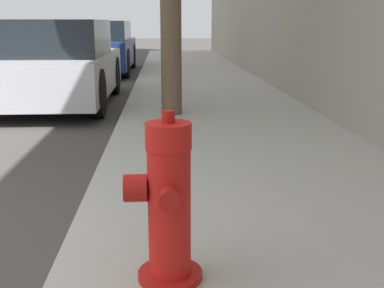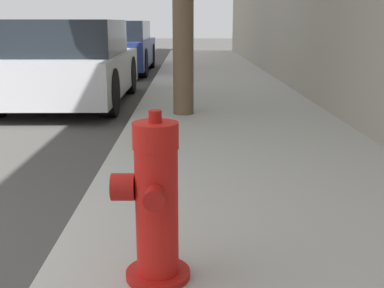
{
  "view_description": "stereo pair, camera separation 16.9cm",
  "coord_description": "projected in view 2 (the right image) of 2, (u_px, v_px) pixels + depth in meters",
  "views": [
    {
      "loc": [
        2.28,
        -1.93,
        1.35
      ],
      "look_at": [
        2.48,
        1.43,
        0.5
      ],
      "focal_mm": 45.0,
      "sensor_mm": 36.0,
      "label": 1
    },
    {
      "loc": [
        2.45,
        -1.94,
        1.35
      ],
      "look_at": [
        2.48,
        1.43,
        0.5
      ],
      "focal_mm": 45.0,
      "sensor_mm": 36.0,
      "label": 2
    }
  ],
  "objects": [
    {
      "name": "fire_hydrant",
      "position": [
        155.0,
        204.0,
        2.31
      ],
      "size": [
        0.37,
        0.39,
        0.85
      ],
      "color": "#A91511",
      "rests_on": "sidewalk_slab"
    },
    {
      "name": "parked_car_near",
      "position": [
        70.0,
        64.0,
        8.03
      ],
      "size": [
        1.86,
        3.86,
        1.39
      ],
      "color": "#B7B7BC",
      "rests_on": "ground_plane"
    },
    {
      "name": "parked_car_mid",
      "position": [
        119.0,
        47.0,
        13.16
      ],
      "size": [
        1.73,
        4.29,
        1.39
      ],
      "color": "navy",
      "rests_on": "ground_plane"
    }
  ]
}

